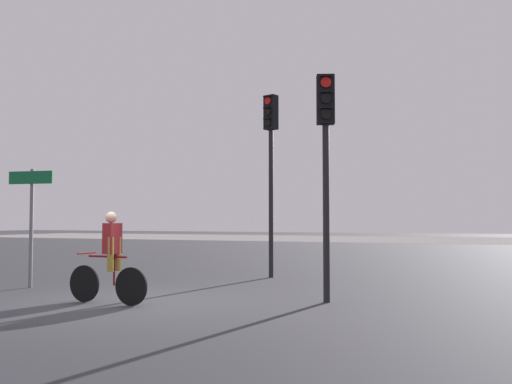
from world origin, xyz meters
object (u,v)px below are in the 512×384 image
object	(u,v)px
cyclist	(110,257)
traffic_light_center	(271,151)
direction_sign_post	(31,210)
traffic_light_near_right	(326,143)

from	to	relation	value
cyclist	traffic_light_center	bearing A→B (deg)	-6.31
direction_sign_post	cyclist	size ratio (longest dim) A/B	1.52
traffic_light_center	direction_sign_post	xyz separation A→B (m)	(-4.08, -4.10, -1.58)
traffic_light_center	cyclist	bearing A→B (deg)	97.16
traffic_light_center	cyclist	distance (m)	6.06
direction_sign_post	traffic_light_near_right	bearing A→B (deg)	175.30
traffic_light_near_right	cyclist	size ratio (longest dim) A/B	2.41
direction_sign_post	traffic_light_center	bearing A→B (deg)	-142.10
direction_sign_post	cyclist	bearing A→B (deg)	149.36
traffic_light_center	direction_sign_post	bearing A→B (deg)	62.24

